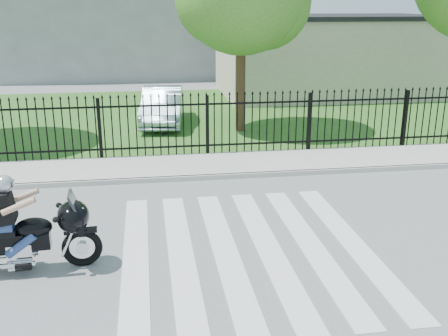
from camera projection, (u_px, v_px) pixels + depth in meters
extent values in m
plane|color=slate|center=(247.00, 249.00, 9.54)|extent=(120.00, 120.00, 0.00)
cube|color=#ADAAA3|center=(212.00, 165.00, 14.23)|extent=(40.00, 2.00, 0.12)
cube|color=#ADAAA3|center=(217.00, 177.00, 13.29)|extent=(40.00, 0.12, 0.12)
cube|color=#25521C|center=(190.00, 114.00, 20.84)|extent=(40.00, 12.00, 0.02)
cube|color=black|center=(208.00, 145.00, 15.08)|extent=(26.00, 0.04, 0.05)
cube|color=black|center=(207.00, 104.00, 14.72)|extent=(26.00, 0.04, 0.05)
cylinder|color=#382316|center=(241.00, 71.00, 17.60)|extent=(0.32, 0.32, 4.16)
cube|color=beige|center=(327.00, 57.00, 25.07)|extent=(10.00, 6.00, 3.50)
cube|color=black|center=(330.00, 17.00, 24.51)|extent=(10.20, 6.20, 0.20)
torus|color=black|center=(82.00, 248.00, 8.87)|extent=(0.69, 0.17, 0.68)
cube|color=black|center=(10.00, 242.00, 8.57)|extent=(1.29, 0.32, 0.30)
ellipsoid|color=black|center=(34.00, 228.00, 8.58)|extent=(0.64, 0.43, 0.32)
cube|color=silver|center=(21.00, 251.00, 8.65)|extent=(0.41, 0.32, 0.30)
ellipsoid|color=black|center=(73.00, 217.00, 8.67)|extent=(0.58, 0.74, 0.53)
cube|color=navy|center=(2.00, 226.00, 8.46)|extent=(0.35, 0.32, 0.18)
sphere|color=#B2B5BA|center=(4.00, 184.00, 8.27)|extent=(0.29, 0.29, 0.29)
imported|color=#A9C4D4|center=(163.00, 106.00, 19.00)|extent=(1.80, 4.13, 1.32)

